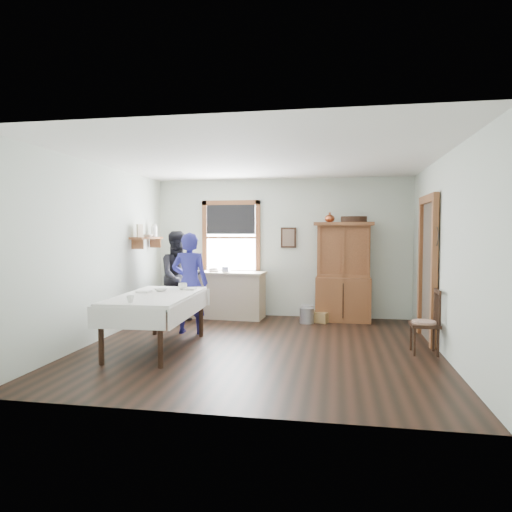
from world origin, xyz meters
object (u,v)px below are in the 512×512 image
object	(u,v)px
figure_dark	(179,280)
dining_table	(157,322)
wicker_basket	(320,317)
china_hutch	(343,272)
woman_blue	(190,287)
spindle_chair	(425,321)
work_counter	(225,295)
pail	(307,315)

from	to	relation	value
figure_dark	dining_table	bearing A→B (deg)	-118.31
figure_dark	wicker_basket	bearing A→B (deg)	-30.23
china_hutch	woman_blue	world-z (taller)	china_hutch
figure_dark	spindle_chair	bearing A→B (deg)	-59.76
work_counter	woman_blue	world-z (taller)	woman_blue
china_hutch	pail	distance (m)	1.06
work_counter	spindle_chair	bearing A→B (deg)	-28.44
spindle_chair	figure_dark	distance (m)	4.35
pail	wicker_basket	xyz separation A→B (m)	(0.23, 0.12, -0.04)
work_counter	woman_blue	size ratio (longest dim) A/B	1.02
spindle_chair	pail	bearing A→B (deg)	133.43
work_counter	dining_table	bearing A→B (deg)	-94.61
china_hutch	figure_dark	distance (m)	3.04
work_counter	pail	distance (m)	1.66
dining_table	figure_dark	xyz separation A→B (m)	(-0.36, 1.96, 0.39)
china_hutch	wicker_basket	xyz separation A→B (m)	(-0.42, -0.20, -0.82)
wicker_basket	woman_blue	bearing A→B (deg)	-148.27
wicker_basket	figure_dark	xyz separation A→B (m)	(-2.56, -0.38, 0.68)
china_hutch	woman_blue	size ratio (longest dim) A/B	1.20
dining_table	pail	bearing A→B (deg)	48.30
work_counter	figure_dark	distance (m)	0.96
china_hutch	spindle_chair	bearing A→B (deg)	-63.19
china_hutch	pail	xyz separation A→B (m)	(-0.65, -0.31, -0.78)
pail	dining_table	bearing A→B (deg)	-131.70
pail	figure_dark	world-z (taller)	figure_dark
dining_table	wicker_basket	world-z (taller)	dining_table
spindle_chair	work_counter	bearing A→B (deg)	148.02
china_hutch	spindle_chair	distance (m)	2.44
china_hutch	dining_table	distance (m)	3.69
dining_table	pail	world-z (taller)	dining_table
pail	wicker_basket	world-z (taller)	pail
dining_table	wicker_basket	distance (m)	3.23
work_counter	wicker_basket	bearing A→B (deg)	-0.99
china_hutch	wicker_basket	world-z (taller)	china_hutch
wicker_basket	figure_dark	size ratio (longest dim) A/B	0.21
work_counter	china_hutch	bearing A→B (deg)	4.95
spindle_chair	wicker_basket	xyz separation A→B (m)	(-1.48, 1.94, -0.35)
woman_blue	wicker_basket	bearing A→B (deg)	-149.49
work_counter	woman_blue	distance (m)	1.49
dining_table	wicker_basket	bearing A→B (deg)	46.64
work_counter	china_hutch	size ratio (longest dim) A/B	0.85
spindle_chair	pail	size ratio (longest dim) A/B	3.16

